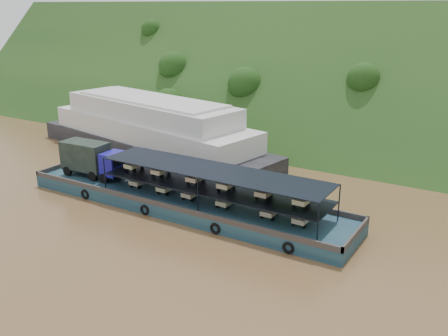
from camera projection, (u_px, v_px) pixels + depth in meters
The scene contains 4 objects.
ground at pixel (225, 210), 49.03m from camera, with size 160.00×160.00×0.00m, color brown.
hillside at pixel (344, 133), 78.23m from camera, with size 140.00×28.00×28.00m, color #1C3C16.
cargo_barge at pixel (171, 193), 50.05m from camera, with size 35.00×7.18×5.00m.
passenger_ferry at pixel (152, 130), 66.48m from camera, with size 39.00×16.25×7.68m.
Camera 1 is at (23.48, -38.73, 19.26)m, focal length 40.00 mm.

